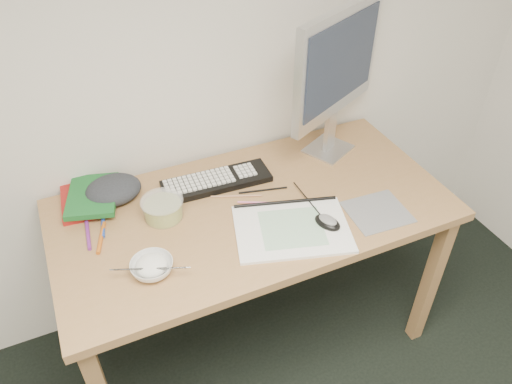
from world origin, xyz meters
The scene contains 18 objects.
desk centered at (0.34, 1.43, 0.67)m, with size 1.40×0.70×0.75m.
mousepad centered at (0.72, 1.22, 0.75)m, with size 0.21×0.19×0.00m, color slate.
sketchpad centered at (0.41, 1.27, 0.76)m, with size 0.38×0.27×0.01m, color white.
keyboard centered at (0.26, 1.61, 0.76)m, with size 0.41×0.13×0.02m, color black.
monitor centered at (0.76, 1.63, 1.11)m, with size 0.46×0.25×0.58m.
mouse centered at (0.52, 1.23, 0.78)m, with size 0.06×0.10×0.03m, color black.
rice_bowl centered at (-0.07, 1.28, 0.77)m, with size 0.13×0.13×0.04m, color silver.
chopsticks centered at (-0.08, 1.25, 0.79)m, with size 0.02×0.02×0.23m, color silver.
fruit_tub centered at (0.03, 1.51, 0.79)m, with size 0.15×0.15×0.07m, color #EAF155.
book_red centered at (-0.20, 1.70, 0.76)m, with size 0.17×0.22×0.02m, color maroon.
book_green centered at (-0.18, 1.68, 0.78)m, with size 0.17×0.23×0.02m, color #175C25.
cloth_lump centered at (-0.10, 1.68, 0.78)m, with size 0.17×0.14×0.07m, color #2A2D32.
pencil_pink centered at (0.38, 1.43, 0.75)m, with size 0.01×0.01×0.18m, color pink.
pencil_tan centered at (0.30, 1.50, 0.75)m, with size 0.01×0.01×0.19m, color tan.
pencil_black centered at (0.40, 1.50, 0.75)m, with size 0.01×0.01×0.18m, color black.
marker_blue centered at (-0.17, 1.55, 0.76)m, with size 0.01×0.01×0.14m, color #1F44AB.
marker_orange centered at (-0.19, 1.48, 0.76)m, with size 0.01×0.01×0.14m, color #C15B16.
marker_purple centered at (-0.22, 1.51, 0.76)m, with size 0.01×0.01×0.14m, color #712484.
Camera 1 is at (-0.20, 0.20, 1.91)m, focal length 35.00 mm.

